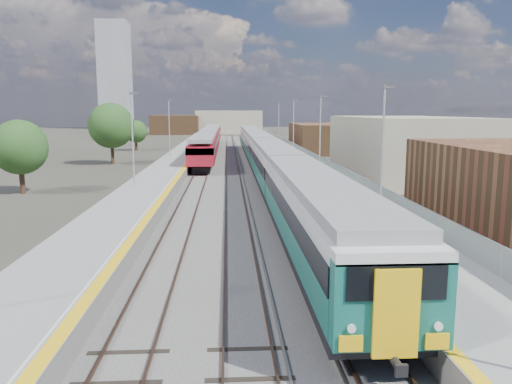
{
  "coord_description": "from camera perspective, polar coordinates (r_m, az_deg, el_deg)",
  "views": [
    {
      "loc": [
        -2.54,
        -6.96,
        7.08
      ],
      "look_at": [
        -0.84,
        22.71,
        2.2
      ],
      "focal_mm": 35.0,
      "sensor_mm": 36.0,
      "label": 1
    }
  ],
  "objects": [
    {
      "name": "platform_right",
      "position": [
        60.32,
        4.19,
        3.07
      ],
      "size": [
        4.7,
        155.0,
        8.52
      ],
      "color": "slate",
      "rests_on": "ground"
    },
    {
      "name": "tree_d",
      "position": [
        75.55,
        18.0,
        6.53
      ],
      "size": [
        4.68,
        4.68,
        6.34
      ],
      "color": "#382619",
      "rests_on": "ground"
    },
    {
      "name": "buildings",
      "position": [
        146.43,
        -9.55,
        10.62
      ],
      "size": [
        72.0,
        185.5,
        40.0
      ],
      "color": "brown",
      "rests_on": "ground"
    },
    {
      "name": "platform_left",
      "position": [
        60.16,
        -9.48,
        2.94
      ],
      "size": [
        4.3,
        155.0,
        8.52
      ],
      "color": "slate",
      "rests_on": "ground"
    },
    {
      "name": "tree_a",
      "position": [
        46.98,
        -25.4,
        4.64
      ],
      "size": [
        4.66,
        4.66,
        6.32
      ],
      "color": "#382619",
      "rests_on": "ground"
    },
    {
      "name": "ground",
      "position": [
        57.46,
        -0.72,
        2.25
      ],
      "size": [
        320.0,
        320.0,
        0.0
      ],
      "primitive_type": "plane",
      "color": "#47443A",
      "rests_on": "ground"
    },
    {
      "name": "red_train",
      "position": [
        84.28,
        -5.32,
        6.02
      ],
      "size": [
        3.05,
        61.74,
        3.85
      ],
      "color": "black",
      "rests_on": "ground"
    },
    {
      "name": "ballast_bed",
      "position": [
        59.88,
        -2.98,
        2.55
      ],
      "size": [
        10.5,
        155.0,
        0.06
      ],
      "primitive_type": "cube",
      "color": "#565451",
      "rests_on": "ground"
    },
    {
      "name": "tree_b",
      "position": [
        68.63,
        -16.22,
        7.29
      ],
      "size": [
        5.95,
        5.95,
        8.07
      ],
      "color": "#382619",
      "rests_on": "ground"
    },
    {
      "name": "tracks",
      "position": [
        61.54,
        -2.44,
        2.81
      ],
      "size": [
        8.96,
        160.0,
        0.17
      ],
      "color": "#4C3323",
      "rests_on": "ground"
    },
    {
      "name": "green_train",
      "position": [
        54.78,
        0.96,
        4.43
      ],
      "size": [
        3.1,
        86.31,
        3.42
      ],
      "color": "black",
      "rests_on": "ground"
    },
    {
      "name": "tree_c",
      "position": [
        91.21,
        -13.58,
        6.73
      ],
      "size": [
        3.95,
        3.95,
        5.36
      ],
      "color": "#382619",
      "rests_on": "ground"
    }
  ]
}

